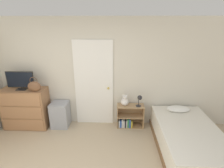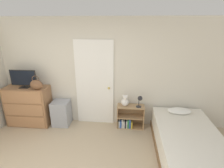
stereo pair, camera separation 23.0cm
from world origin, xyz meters
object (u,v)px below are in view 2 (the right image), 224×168
bookshelf (129,118)px  handbag (36,85)px  tv (23,79)px  desk_lamp (140,99)px  teddy_bear (125,101)px  bed (187,142)px  storage_bin (61,113)px  dresser (29,106)px

bookshelf → handbag: bearing=-174.3°
tv → bookshelf: bearing=2.5°
handbag → desk_lamp: 2.37m
teddy_bear → handbag: bearing=-174.1°
handbag → teddy_bear: (2.01, 0.21, -0.41)m
bookshelf → bed: 1.39m
bed → storage_bin: bearing=164.3°
handbag → desk_lamp: handbag is taller
tv → teddy_bear: bearing=2.6°
dresser → tv: size_ratio=1.65×
tv → handbag: (0.35, -0.10, -0.10)m
tv → teddy_bear: tv is taller
dresser → bed: bearing=-11.7°
desk_lamp → dresser: bearing=-179.1°
tv → handbag: size_ratio=1.87×
storage_bin → bed: size_ratio=0.32×
handbag → bed: handbag is taller
handbag → desk_lamp: (2.34, 0.16, -0.34)m
dresser → handbag: 0.71m
storage_bin → teddy_bear: bearing=1.8°
bookshelf → teddy_bear: 0.47m
teddy_bear → tv: bearing=-177.4°
handbag → desk_lamp: size_ratio=1.18×
bookshelf → tv: bearing=-177.5°
storage_bin → teddy_bear: (1.56, 0.05, 0.37)m
tv → bed: size_ratio=0.32×
storage_bin → desk_lamp: size_ratio=2.20×
teddy_bear → desk_lamp: size_ratio=0.98×
dresser → handbag: size_ratio=3.09×
bookshelf → bed: bearing=-36.5°
handbag → bookshelf: (2.10, 0.21, -0.87)m
tv → bookshelf: tv is taller
bed → tv: bearing=168.6°
bed → teddy_bear: bearing=145.8°
desk_lamp → storage_bin: bearing=-179.8°
handbag → bookshelf: 2.29m
dresser → storage_bin: size_ratio=1.66×
storage_bin → desk_lamp: 1.95m
desk_lamp → bed: bearing=-41.7°
dresser → bookshelf: (2.45, 0.09, -0.27)m
tv → storage_bin: bearing=4.2°
dresser → storage_bin: bearing=2.8°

